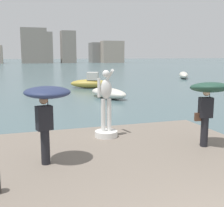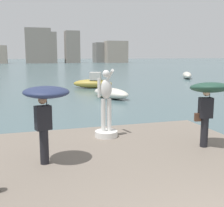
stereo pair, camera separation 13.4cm
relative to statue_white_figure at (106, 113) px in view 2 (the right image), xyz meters
The scene contains 9 objects.
ground_plane 33.59m from the statue_white_figure, 89.76° to the left, with size 400.00×400.00×0.00m, color #4C666B.
pier 4.16m from the statue_white_figure, 88.02° to the right, with size 7.59×10.81×0.40m, color slate.
statue_white_figure is the anchor object (origin of this frame).
onlooker_left 2.88m from the statue_white_figure, 138.38° to the right, with size 1.40×1.41×1.96m.
onlooker_right 3.29m from the statue_white_figure, 36.08° to the right, with size 1.36×1.38×1.98m.
boat_near 18.05m from the statue_white_figure, 78.03° to the left, with size 3.93×2.62×1.49m.
boat_mid 31.31m from the statue_white_figure, 53.69° to the left, with size 3.33×4.98×0.86m.
boat_far 11.46m from the statue_white_figure, 72.45° to the left, with size 2.57×3.95×0.74m.
distant_skyline 106.65m from the statue_white_figure, 90.02° to the left, with size 78.01×12.41×13.16m.
Camera 2 is at (-2.70, -2.56, 3.10)m, focal length 46.23 mm.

